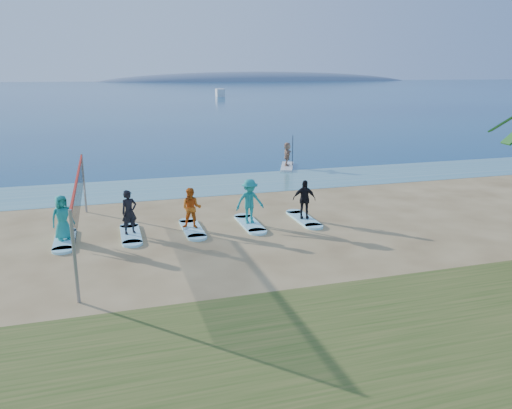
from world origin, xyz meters
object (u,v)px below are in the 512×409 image
object	(u,v)px
paddleboard	(287,167)
surfboard_0	(65,240)
student_4	(304,199)
student_3	(250,201)
student_1	(129,212)
surfboard_2	(192,229)
paddleboarder	(287,154)
surfboard_4	(304,219)
student_2	(192,208)
volleyball_net	(79,192)
surfboard_1	(131,234)
surfboard_3	(250,224)
boat_offshore_b	(220,96)
student_0	(62,217)

from	to	relation	value
paddleboard	surfboard_0	xyz separation A→B (m)	(-12.39, -10.90, -0.01)
paddleboard	student_4	xyz separation A→B (m)	(-3.33, -10.90, 0.81)
student_3	student_1	bearing A→B (deg)	176.77
surfboard_0	surfboard_2	size ratio (longest dim) A/B	1.00
surfboard_2	student_1	bearing A→B (deg)	180.00
paddleboard	surfboard_2	distance (m)	13.44
paddleboarder	student_4	bearing A→B (deg)	-172.68
paddleboard	surfboard_2	bearing A→B (deg)	-103.65
paddleboarder	surfboard_4	distance (m)	11.43
student_2	student_3	xyz separation A→B (m)	(2.27, 0.00, 0.10)
volleyball_net	surfboard_2	world-z (taller)	volleyball_net
student_2	surfboard_4	size ratio (longest dim) A/B	0.70
surfboard_0	student_3	world-z (taller)	student_3
surfboard_2	student_3	xyz separation A→B (m)	(2.27, 0.00, 0.91)
surfboard_1	surfboard_4	world-z (taller)	same
student_4	surfboard_1	bearing A→B (deg)	-165.37
surfboard_3	surfboard_1	bearing A→B (deg)	180.00
surfboard_2	surfboard_1	bearing A→B (deg)	180.00
student_2	surfboard_3	xyz separation A→B (m)	(2.27, 0.00, -0.81)
volleyball_net	surfboard_2	bearing A→B (deg)	10.35
surfboard_3	student_3	bearing A→B (deg)	0.00
student_1	student_3	world-z (taller)	student_3
paddleboarder	surfboard_0	distance (m)	16.52
paddleboard	student_1	xyz separation A→B (m)	(-10.12, -10.90, 0.83)
paddleboard	surfboard_4	xyz separation A→B (m)	(-3.33, -10.90, -0.01)
paddleboard	surfboard_1	xyz separation A→B (m)	(-10.12, -10.90, -0.01)
surfboard_3	student_4	size ratio (longest dim) A/B	1.41
paddleboarder	student_3	xyz separation A→B (m)	(-5.59, -10.90, 0.11)
paddleboarder	boat_offshore_b	distance (m)	92.91
surfboard_0	surfboard_2	world-z (taller)	same
surfboard_1	surfboard_4	distance (m)	6.80
paddleboarder	surfboard_3	size ratio (longest dim) A/B	0.66
surfboard_1	student_4	bearing A→B (deg)	0.00
paddleboard	student_4	size ratio (longest dim) A/B	1.93
surfboard_3	student_3	distance (m)	0.91
student_4	paddleboard	bearing A→B (deg)	87.67
surfboard_1	surfboard_3	size ratio (longest dim) A/B	1.00
surfboard_2	student_3	bearing A→B (deg)	0.00
student_2	surfboard_0	bearing A→B (deg)	-161.21
surfboard_3	student_2	bearing A→B (deg)	180.00
surfboard_0	student_2	xyz separation A→B (m)	(4.53, 0.00, 0.81)
student_0	surfboard_2	world-z (taller)	student_0
student_0	surfboard_3	xyz separation A→B (m)	(6.80, 0.00, -0.84)
boat_offshore_b	surfboard_3	distance (m)	104.69
paddleboard	student_1	distance (m)	14.90
surfboard_3	paddleboarder	bearing A→B (deg)	62.85
student_1	student_2	size ratio (longest dim) A/B	1.04
surfboard_4	student_4	bearing A→B (deg)	0.00
surfboard_1	surfboard_4	bearing A→B (deg)	0.00
student_4	surfboard_0	bearing A→B (deg)	-165.37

